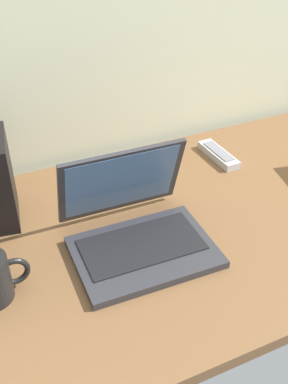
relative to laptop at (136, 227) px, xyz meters
The scene contains 3 objects.
desk 0.09m from the laptop, 18.93° to the left, with size 1.60×0.76×0.03m.
laptop is the anchor object (origin of this frame).
remote_control_near 0.45m from the laptop, 32.74° to the left, with size 0.05×0.16×0.02m.
Camera 1 is at (-0.39, -0.77, 0.75)m, focal length 43.46 mm.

